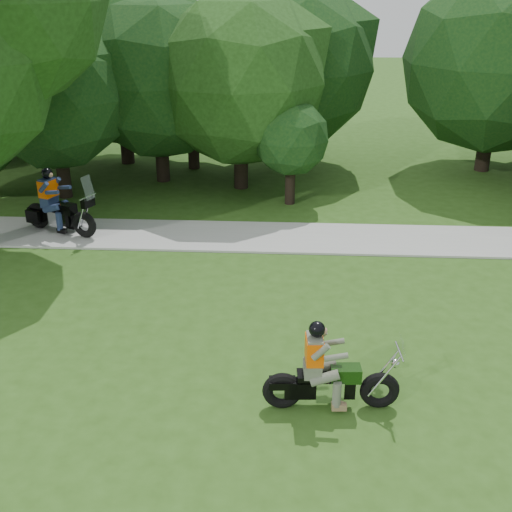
{
  "coord_description": "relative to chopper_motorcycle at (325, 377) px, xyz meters",
  "views": [
    {
      "loc": [
        -1.76,
        -8.57,
        6.81
      ],
      "look_at": [
        -2.47,
        3.79,
        1.31
      ],
      "focal_mm": 45.0,
      "sensor_mm": 36.0,
      "label": 1
    }
  ],
  "objects": [
    {
      "name": "ground",
      "position": [
        1.12,
        -0.45,
        -0.61
      ],
      "size": [
        100.0,
        100.0,
        0.0
      ],
      "primitive_type": "plane",
      "color": "#2D5016",
      "rests_on": "ground"
    },
    {
      "name": "chopper_motorcycle",
      "position": [
        0.0,
        0.0,
        0.0
      ],
      "size": [
        2.33,
        0.63,
        1.67
      ],
      "rotation": [
        0.0,
        0.0,
        0.06
      ],
      "color": "black",
      "rests_on": "ground"
    },
    {
      "name": "touring_motorcycle",
      "position": [
        -7.22,
        7.54,
        0.12
      ],
      "size": [
        2.32,
        1.38,
        1.85
      ],
      "rotation": [
        0.0,
        0.0,
        -0.39
      ],
      "color": "black",
      "rests_on": "walkway"
    },
    {
      "name": "tree_line",
      "position": [
        0.12,
        14.28,
        3.03
      ],
      "size": [
        39.26,
        12.37,
        7.73
      ],
      "color": "black",
      "rests_on": "ground"
    },
    {
      "name": "walkway",
      "position": [
        1.12,
        7.55,
        -0.58
      ],
      "size": [
        60.0,
        2.2,
        0.06
      ],
      "primitive_type": "cube",
      "color": "#A0A09B",
      "rests_on": "ground"
    }
  ]
}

